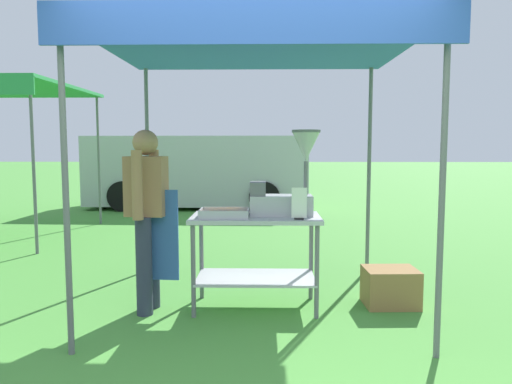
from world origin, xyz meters
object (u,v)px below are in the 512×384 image
Objects in this scene: donut_tray at (225,214)px; donut_fryer at (288,184)px; donut_cart at (256,240)px; stall_canopy at (256,50)px; vendor at (147,211)px; supply_crate at (390,287)px; van_silver at (201,170)px; menu_sign at (299,206)px.

donut_fryer is (0.56, 0.14, 0.26)m from donut_tray.
stall_canopy is at bearing 90.00° from donut_cart.
supply_crate is (2.19, 0.19, -0.73)m from vendor.
donut_cart is 1.33m from supply_crate.
donut_tray is (-0.27, -0.08, 0.25)m from donut_cart.
donut_fryer is at bearing -76.30° from van_silver.
donut_cart is (0.00, -0.10, -1.69)m from stall_canopy.
stall_canopy is 2.48m from supply_crate.
stall_canopy is 10.16× the size of menu_sign.
stall_canopy is 1.44m from menu_sign.
menu_sign is 0.17× the size of vendor.
menu_sign reaches higher than donut_cart.
stall_canopy is at bearing 171.46° from donut_fryer.
van_silver is at bearing 103.83° from menu_sign.
donut_cart is at bearing 150.14° from menu_sign.
van_silver is (-1.48, 7.24, -1.44)m from stall_canopy.
donut_cart is at bearing 16.95° from donut_tray.
stall_canopy reaches higher than menu_sign.
donut_fryer is at bearing 10.56° from donut_cart.
donut_cart is at bearing -169.44° from donut_fryer.
vendor is at bearing -167.88° from stall_canopy.
donut_cart is 0.37m from donut_tray.
menu_sign is at bearing -29.86° from donut_cart.
van_silver is (-1.48, 7.34, 0.26)m from donut_cart.
donut_cart is at bearing -176.08° from supply_crate.
vendor reaches higher than donut_tray.
stall_canopy is 5.64× the size of supply_crate.
menu_sign is (0.38, -0.22, 0.34)m from donut_cart.
vendor reaches higher than donut_cart.
donut_tray is at bearing -80.68° from van_silver.
donut_tray is at bearing -173.71° from supply_crate.
supply_crate is at bearing 6.29° from donut_tray.
van_silver is (-1.22, 7.42, 0.01)m from donut_tray.
stall_canopy is 1.71m from vendor.
vendor is at bearing -85.88° from van_silver.
stall_canopy is at bearing 12.12° from vendor.
donut_cart is at bearing -90.00° from stall_canopy.
vendor is 7.46m from van_silver.
vendor is 3.28× the size of supply_crate.
menu_sign is at bearing -76.17° from van_silver.
van_silver is (-2.73, 7.25, 0.71)m from supply_crate.
donut_tray is (-0.27, -0.18, -1.45)m from stall_canopy.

